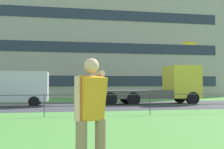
{
  "coord_description": "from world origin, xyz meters",
  "views": [
    {
      "loc": [
        0.5,
        -1.8,
        1.43
      ],
      "look_at": [
        2.17,
        6.77,
        1.72
      ],
      "focal_mm": 46.31,
      "sensor_mm": 36.0,
      "label": 1
    }
  ],
  "objects_px": {
    "flatbed_truck_far_left": "(162,87)",
    "person_thrower": "(91,116)",
    "apartment_building_background": "(101,40)",
    "panel_van_far_right": "(9,87)",
    "frisbee": "(190,43)"
  },
  "relations": [
    {
      "from": "person_thrower",
      "to": "frisbee",
      "type": "relative_size",
      "value": 4.99
    },
    {
      "from": "person_thrower",
      "to": "panel_van_far_right",
      "type": "height_order",
      "value": "panel_van_far_right"
    },
    {
      "from": "person_thrower",
      "to": "panel_van_far_right",
      "type": "bearing_deg",
      "value": 102.73
    },
    {
      "from": "flatbed_truck_far_left",
      "to": "person_thrower",
      "type": "bearing_deg",
      "value": -114.29
    },
    {
      "from": "person_thrower",
      "to": "apartment_building_background",
      "type": "bearing_deg",
      "value": 80.9
    },
    {
      "from": "panel_van_far_right",
      "to": "flatbed_truck_far_left",
      "type": "relative_size",
      "value": 0.69
    },
    {
      "from": "person_thrower",
      "to": "flatbed_truck_far_left",
      "type": "xyz_separation_m",
      "value": [
        7.02,
        15.55,
        0.24
      ]
    },
    {
      "from": "frisbee",
      "to": "apartment_building_background",
      "type": "relative_size",
      "value": 0.01
    },
    {
      "from": "flatbed_truck_far_left",
      "to": "apartment_building_background",
      "type": "height_order",
      "value": "apartment_building_background"
    },
    {
      "from": "person_thrower",
      "to": "apartment_building_background",
      "type": "distance_m",
      "value": 34.19
    },
    {
      "from": "person_thrower",
      "to": "flatbed_truck_far_left",
      "type": "height_order",
      "value": "flatbed_truck_far_left"
    },
    {
      "from": "panel_van_far_right",
      "to": "frisbee",
      "type": "bearing_deg",
      "value": -69.58
    },
    {
      "from": "person_thrower",
      "to": "frisbee",
      "type": "bearing_deg",
      "value": 23.65
    },
    {
      "from": "flatbed_truck_far_left",
      "to": "apartment_building_background",
      "type": "xyz_separation_m",
      "value": [
        -1.71,
        17.63,
        6.05
      ]
    },
    {
      "from": "panel_van_far_right",
      "to": "apartment_building_background",
      "type": "bearing_deg",
      "value": 63.75
    }
  ]
}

